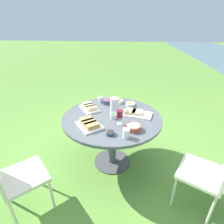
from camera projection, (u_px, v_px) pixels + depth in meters
name	position (u px, v px, depth m)	size (l,w,h in m)	color
ground_plane	(112.00, 161.00, 2.63)	(40.00, 40.00, 0.00)	#5B8C38
dining_table	(112.00, 124.00, 2.33)	(1.29, 1.29, 0.77)	#4C4C51
chair_near_left	(13.00, 175.00, 1.72)	(0.61, 0.61, 0.89)	beige
chair_near_right	(211.00, 171.00, 1.76)	(0.59, 0.58, 0.89)	beige
water_pitcher	(114.00, 105.00, 2.33)	(0.13, 0.12, 0.21)	silver
wine_glass	(120.00, 114.00, 2.04)	(0.07, 0.07, 0.18)	silver
platter_bread_main	(89.00, 124.00, 2.04)	(0.39, 0.38, 0.07)	white
platter_charcuterie	(90.00, 107.00, 2.45)	(0.37, 0.34, 0.07)	white
platter_sandwich_side	(136.00, 113.00, 2.30)	(0.29, 0.41, 0.06)	white
bowl_fries	(131.00, 104.00, 2.56)	(0.13, 0.13, 0.04)	silver
bowl_salad	(114.00, 115.00, 2.22)	(0.09, 0.09, 0.06)	silver
bowl_olives	(110.00, 133.00, 1.88)	(0.09, 0.09, 0.04)	#334256
bowl_dip_red	(107.00, 101.00, 2.62)	(0.13, 0.13, 0.06)	#334256
bowl_dip_cream	(133.00, 127.00, 1.97)	(0.17, 0.17, 0.06)	#B74733
bowl_roasted_veg	(118.00, 101.00, 2.64)	(0.15, 0.15, 0.05)	beige
cup_water_near	(126.00, 133.00, 1.82)	(0.07, 0.07, 0.10)	silver
cup_water_far	(100.00, 100.00, 2.66)	(0.07, 0.07, 0.09)	silver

